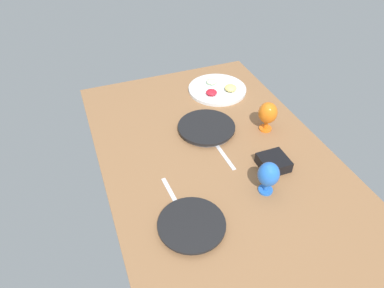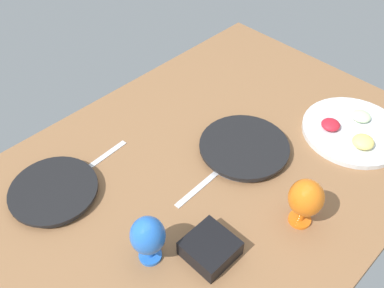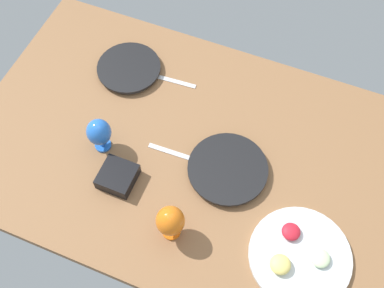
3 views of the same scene
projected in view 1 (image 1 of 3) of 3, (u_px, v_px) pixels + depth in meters
ground_plane at (216, 158)px, 164.33cm from camera, size 160.00×104.00×4.00cm
dinner_plate_left at (192, 225)px, 130.94cm from camera, size 25.74×25.74×2.62cm
dinner_plate_right at (206, 128)px, 175.79cm from camera, size 28.79×28.79×2.95cm
fruit_platter at (218, 89)px, 204.38cm from camera, size 33.70×33.70×5.30cm
hurricane_glass_orange at (268, 114)px, 171.19cm from camera, size 9.44×9.44×15.70cm
hurricane_glass_blue at (268, 175)px, 139.83cm from camera, size 8.89×8.89×15.18cm
square_bowl_black at (274, 162)px, 154.98cm from camera, size 12.25×12.25×5.07cm
fork_by_left_plate at (171, 193)px, 144.68cm from camera, size 18.08×2.97×0.60cm
fork_by_right_plate at (225, 157)px, 161.30cm from camera, size 18.05×2.42×0.60cm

